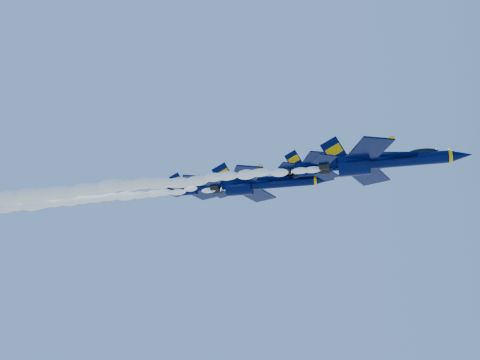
% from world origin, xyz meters
% --- Properties ---
extents(jet_lead, '(19.91, 16.33, 7.40)m').
position_xyz_m(jet_lead, '(14.06, -9.34, 149.74)').
color(jet_lead, '#000631').
extents(smoke_trail_jet_lead, '(49.64, 2.54, 2.28)m').
position_xyz_m(smoke_trail_jet_lead, '(-19.27, -9.34, 149.25)').
color(smoke_trail_jet_lead, white).
extents(jet_second, '(15.53, 12.74, 5.77)m').
position_xyz_m(jet_second, '(6.21, -0.53, 153.44)').
color(jet_second, '#000631').
extents(smoke_trail_jet_second, '(49.64, 1.98, 1.78)m').
position_xyz_m(smoke_trail_jet_second, '(-25.26, -0.53, 152.99)').
color(smoke_trail_jet_second, white).
extents(jet_third, '(19.81, 16.25, 7.36)m').
position_xyz_m(jet_third, '(-4.23, 1.51, 152.36)').
color(jet_third, '#000631').
extents(smoke_trail_jet_third, '(49.64, 2.52, 2.27)m').
position_xyz_m(smoke_trail_jet_third, '(-37.52, 1.51, 151.87)').
color(smoke_trail_jet_third, white).
extents(jet_fourth, '(15.80, 12.96, 5.87)m').
position_xyz_m(jet_fourth, '(-17.01, 11.45, 156.66)').
color(jet_fourth, '#000631').
extents(smoke_trail_jet_fourth, '(49.64, 2.01, 1.81)m').
position_xyz_m(smoke_trail_jet_fourth, '(-48.58, 11.45, 156.21)').
color(smoke_trail_jet_fourth, white).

